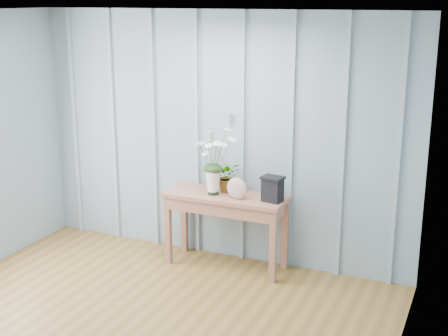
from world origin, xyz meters
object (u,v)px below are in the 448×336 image
at_px(daisy_vase, 213,152).
at_px(carved_box, 273,189).
at_px(felt_disc_vessel, 237,189).
at_px(sideboard, 226,205).

bearing_deg(daisy_vase, carved_box, 2.22).
bearing_deg(felt_disc_vessel, daisy_vase, 174.51).
distance_m(sideboard, carved_box, 0.54).
height_order(sideboard, felt_disc_vessel, felt_disc_vessel).
bearing_deg(sideboard, felt_disc_vessel, -31.44).
height_order(sideboard, daisy_vase, daisy_vase).
relative_size(sideboard, daisy_vase, 1.79).
relative_size(daisy_vase, carved_box, 2.76).
height_order(daisy_vase, felt_disc_vessel, daisy_vase).
xyz_separation_m(felt_disc_vessel, carved_box, (0.33, 0.07, 0.02)).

